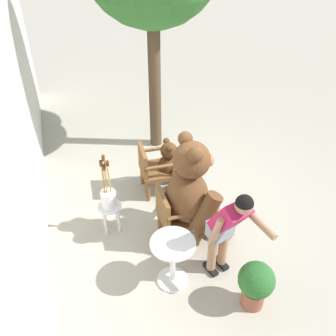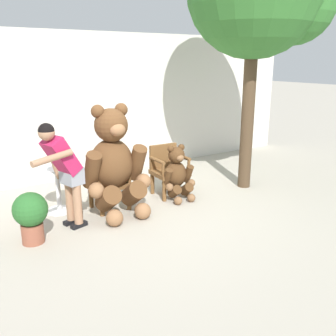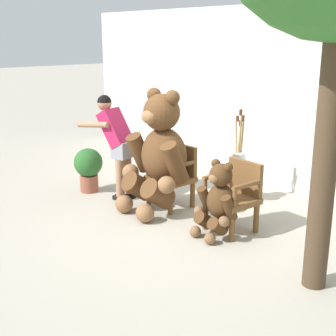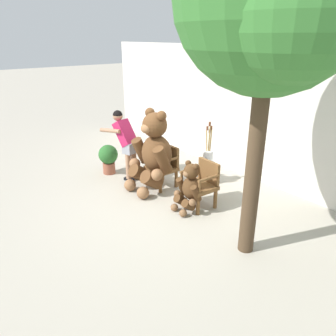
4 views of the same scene
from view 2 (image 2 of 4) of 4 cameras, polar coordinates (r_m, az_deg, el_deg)
name	(u,v)px [view 2 (image 2 of 4)]	position (r m, az deg, el deg)	size (l,w,h in m)	color
ground_plane	(157,211)	(5.90, -1.74, -6.51)	(60.00, 60.00, 0.00)	#A8A091
back_wall	(93,106)	(7.65, -11.34, 9.31)	(10.00, 0.16, 2.80)	beige
wooden_chair_left	(107,180)	(5.96, -9.21, -1.76)	(0.56, 0.52, 0.86)	brown
wooden_chair_right	(168,169)	(6.47, 0.00, -0.09)	(0.58, 0.54, 0.86)	brown
teddy_bear_large	(114,162)	(5.62, -8.23, 0.95)	(1.00, 0.94, 1.67)	brown
teddy_bear_small	(177,173)	(6.24, 1.42, -0.78)	(0.56, 0.53, 0.93)	#4C3019
person_visitor	(63,166)	(5.20, -15.69, 0.26)	(0.76, 0.62, 1.51)	black
white_stool	(111,169)	(6.90, -8.63, -0.18)	(0.34, 0.34, 0.46)	silver
brush_bucket	(111,154)	(6.82, -8.73, 2.15)	(0.22, 0.22, 0.88)	white
round_side_table	(58,184)	(5.96, -16.46, -2.37)	(0.56, 0.56, 0.72)	silver
potted_plant	(31,214)	(5.08, -20.19, -6.60)	(0.44, 0.44, 0.68)	brown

